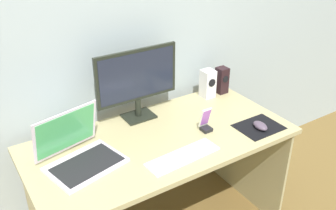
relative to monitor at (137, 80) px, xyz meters
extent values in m
cube|color=#A1B0B3|center=(-0.01, 0.17, 0.29)|extent=(6.00, 0.04, 2.50)
cube|color=tan|center=(-0.01, -0.26, -0.25)|extent=(1.44, 0.70, 0.03)
cube|color=tan|center=(0.67, -0.26, -0.61)|extent=(0.02, 0.66, 0.69)
cube|color=black|center=(0.00, 0.00, -0.23)|extent=(0.18, 0.14, 0.01)
cylinder|color=black|center=(0.00, 0.00, -0.18)|extent=(0.04, 0.04, 0.11)
cube|color=black|center=(0.00, 0.00, 0.03)|extent=(0.50, 0.02, 0.30)
cube|color=#1E2333|center=(0.00, -0.01, 0.03)|extent=(0.47, 0.00, 0.27)
cube|color=black|center=(0.63, 0.00, -0.15)|extent=(0.07, 0.07, 0.18)
cylinder|color=black|center=(0.63, -0.04, -0.13)|extent=(0.04, 0.00, 0.04)
cube|color=silver|center=(0.51, 0.00, -0.15)|extent=(0.08, 0.08, 0.18)
cylinder|color=black|center=(0.51, -0.05, -0.13)|extent=(0.05, 0.00, 0.05)
cube|color=silver|center=(-0.44, -0.28, -0.23)|extent=(0.40, 0.32, 0.02)
cube|color=black|center=(-0.44, -0.29, -0.22)|extent=(0.35, 0.26, 0.00)
cube|color=silver|center=(-0.48, -0.14, -0.11)|extent=(0.35, 0.13, 0.24)
cube|color=#4CB266|center=(-0.48, -0.14, -0.11)|extent=(0.32, 0.12, 0.21)
sphere|color=silver|center=(-0.41, -0.01, -0.17)|extent=(0.16, 0.16, 0.16)
cube|color=white|center=(0.00, -0.47, -0.24)|extent=(0.40, 0.14, 0.01)
cube|color=black|center=(0.52, -0.47, -0.24)|extent=(0.25, 0.20, 0.00)
ellipsoid|color=#504152|center=(0.51, -0.48, -0.22)|extent=(0.07, 0.11, 0.04)
cube|color=black|center=(0.24, -0.34, -0.23)|extent=(0.06, 0.05, 0.02)
cube|color=white|center=(0.24, -0.32, -0.16)|extent=(0.06, 0.04, 0.12)
cube|color=#A559BF|center=(0.24, -0.33, -0.16)|extent=(0.05, 0.03, 0.10)
camera|label=1|loc=(-0.90, -1.73, 0.88)|focal=40.36mm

